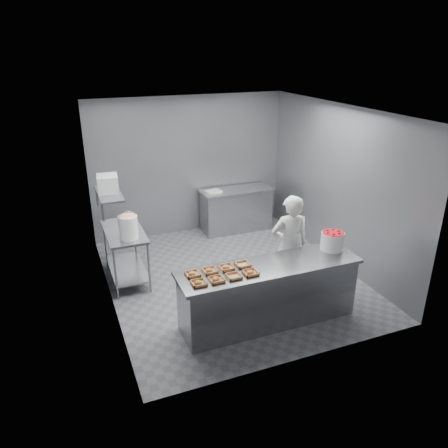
{
  "coord_description": "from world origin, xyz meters",
  "views": [
    {
      "loc": [
        -2.54,
        -6.04,
        3.71
      ],
      "look_at": [
        -0.22,
        -0.2,
        1.1
      ],
      "focal_mm": 35.0,
      "sensor_mm": 36.0,
      "label": 1
    }
  ],
  "objects_px": {
    "appliance": "(108,184)",
    "worker": "(289,246)",
    "tray_1": "(216,279)",
    "tray_6": "(226,267)",
    "prep_table": "(125,248)",
    "strawberry_tub": "(332,240)",
    "back_counter": "(236,210)",
    "tray_3": "(250,273)",
    "tray_5": "(210,270)",
    "tray_2": "(234,276)",
    "tray_0": "(199,283)",
    "service_counter": "(268,293)",
    "tray_4": "(192,274)",
    "tray_7": "(243,264)",
    "glaze_bucket": "(128,227)"
  },
  "relations": [
    {
      "from": "appliance",
      "to": "worker",
      "type": "bearing_deg",
      "value": -24.19
    },
    {
      "from": "tray_1",
      "to": "tray_6",
      "type": "distance_m",
      "value": 0.35
    },
    {
      "from": "prep_table",
      "to": "tray_1",
      "type": "xyz_separation_m",
      "value": [
        0.82,
        -2.08,
        0.33
      ]
    },
    {
      "from": "worker",
      "to": "strawberry_tub",
      "type": "bearing_deg",
      "value": 139.63
    },
    {
      "from": "back_counter",
      "to": "tray_3",
      "type": "relative_size",
      "value": 8.01
    },
    {
      "from": "prep_table",
      "to": "appliance",
      "type": "bearing_deg",
      "value": 161.98
    },
    {
      "from": "tray_1",
      "to": "tray_5",
      "type": "distance_m",
      "value": 0.25
    },
    {
      "from": "tray_2",
      "to": "tray_3",
      "type": "relative_size",
      "value": 1.0
    },
    {
      "from": "prep_table",
      "to": "appliance",
      "type": "relative_size",
      "value": 3.39
    },
    {
      "from": "tray_0",
      "to": "tray_2",
      "type": "xyz_separation_m",
      "value": [
        0.48,
        0.0,
        -0.0
      ]
    },
    {
      "from": "back_counter",
      "to": "tray_1",
      "type": "xyz_separation_m",
      "value": [
        -1.73,
        -3.38,
        0.47
      ]
    },
    {
      "from": "service_counter",
      "to": "tray_4",
      "type": "height_order",
      "value": "tray_4"
    },
    {
      "from": "tray_1",
      "to": "strawberry_tub",
      "type": "height_order",
      "value": "strawberry_tub"
    },
    {
      "from": "strawberry_tub",
      "to": "tray_0",
      "type": "bearing_deg",
      "value": -173.59
    },
    {
      "from": "tray_5",
      "to": "worker",
      "type": "xyz_separation_m",
      "value": [
        1.48,
        0.47,
        -0.1
      ]
    },
    {
      "from": "tray_7",
      "to": "glaze_bucket",
      "type": "height_order",
      "value": "glaze_bucket"
    },
    {
      "from": "back_counter",
      "to": "glaze_bucket",
      "type": "distance_m",
      "value": 3.07
    },
    {
      "from": "back_counter",
      "to": "tray_4",
      "type": "bearing_deg",
      "value": -122.24
    },
    {
      "from": "glaze_bucket",
      "to": "tray_2",
      "type": "bearing_deg",
      "value": -59.28
    },
    {
      "from": "service_counter",
      "to": "tray_3",
      "type": "bearing_deg",
      "value": -160.09
    },
    {
      "from": "worker",
      "to": "appliance",
      "type": "bearing_deg",
      "value": -21.38
    },
    {
      "from": "worker",
      "to": "glaze_bucket",
      "type": "distance_m",
      "value": 2.51
    },
    {
      "from": "tray_7",
      "to": "worker",
      "type": "relative_size",
      "value": 0.11
    },
    {
      "from": "tray_7",
      "to": "tray_6",
      "type": "bearing_deg",
      "value": -180.0
    },
    {
      "from": "tray_0",
      "to": "appliance",
      "type": "bearing_deg",
      "value": 109.39
    },
    {
      "from": "tray_6",
      "to": "glaze_bucket",
      "type": "distance_m",
      "value": 1.82
    },
    {
      "from": "prep_table",
      "to": "glaze_bucket",
      "type": "xyz_separation_m",
      "value": [
        0.03,
        -0.33,
        0.5
      ]
    },
    {
      "from": "tray_5",
      "to": "tray_6",
      "type": "relative_size",
      "value": 1.0
    },
    {
      "from": "back_counter",
      "to": "strawberry_tub",
      "type": "distance_m",
      "value": 3.2
    },
    {
      "from": "tray_2",
      "to": "tray_5",
      "type": "bearing_deg",
      "value": 133.81
    },
    {
      "from": "prep_table",
      "to": "worker",
      "type": "relative_size",
      "value": 0.73
    },
    {
      "from": "tray_2",
      "to": "tray_4",
      "type": "bearing_deg",
      "value": 152.32
    },
    {
      "from": "service_counter",
      "to": "worker",
      "type": "height_order",
      "value": "worker"
    },
    {
      "from": "tray_1",
      "to": "tray_6",
      "type": "xyz_separation_m",
      "value": [
        0.24,
        0.25,
        0.0
      ]
    },
    {
      "from": "prep_table",
      "to": "tray_6",
      "type": "relative_size",
      "value": 6.4
    },
    {
      "from": "tray_0",
      "to": "tray_5",
      "type": "bearing_deg",
      "value": 46.55
    },
    {
      "from": "tray_1",
      "to": "tray_3",
      "type": "bearing_deg",
      "value": 0.0
    },
    {
      "from": "glaze_bucket",
      "to": "tray_4",
      "type": "bearing_deg",
      "value": -69.65
    },
    {
      "from": "prep_table",
      "to": "tray_5",
      "type": "height_order",
      "value": "tray_5"
    },
    {
      "from": "appliance",
      "to": "back_counter",
      "type": "bearing_deg",
      "value": 30.01
    },
    {
      "from": "back_counter",
      "to": "strawberry_tub",
      "type": "height_order",
      "value": "strawberry_tub"
    },
    {
      "from": "tray_5",
      "to": "tray_2",
      "type": "bearing_deg",
      "value": -46.19
    },
    {
      "from": "tray_1",
      "to": "tray_3",
      "type": "distance_m",
      "value": 0.48
    },
    {
      "from": "service_counter",
      "to": "tray_1",
      "type": "distance_m",
      "value": 0.96
    },
    {
      "from": "tray_2",
      "to": "appliance",
      "type": "bearing_deg",
      "value": 120.05
    },
    {
      "from": "tray_3",
      "to": "tray_5",
      "type": "distance_m",
      "value": 0.54
    },
    {
      "from": "glaze_bucket",
      "to": "tray_5",
      "type": "bearing_deg",
      "value": -61.98
    },
    {
      "from": "prep_table",
      "to": "tray_4",
      "type": "distance_m",
      "value": 1.94
    },
    {
      "from": "tray_0",
      "to": "tray_7",
      "type": "distance_m",
      "value": 0.77
    },
    {
      "from": "tray_0",
      "to": "tray_1",
      "type": "relative_size",
      "value": 1.0
    }
  ]
}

